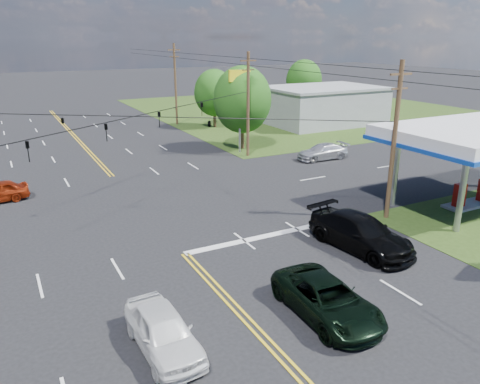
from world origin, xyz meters
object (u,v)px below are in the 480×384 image
pole_right_far (175,83)px  suv_black (360,233)px  pole_se (394,140)px  pickup_dkgreen (327,299)px  pickup_white (163,331)px  pole_ne (248,104)px  tree_far_r (304,80)px  tree_right_a (242,100)px  tree_right_b (214,93)px  retail_ne (323,106)px

pole_right_far → suv_black: pole_right_far is taller
pole_se → pickup_dkgreen: pole_se is taller
pickup_white → pole_ne: bearing=53.5°
tree_far_r → pickup_white: 58.65m
pole_right_far → tree_right_a: (1.00, -16.00, -0.30)m
pole_right_far → tree_far_r: 21.10m
tree_right_b → tree_far_r: tree_far_r is taller
tree_right_b → pickup_white: (-20.00, -38.94, -3.45)m
pole_ne → pole_right_far: 19.00m
pickup_dkgreen → suv_black: suv_black is taller
tree_far_r → pole_se: bearing=-118.3°
tree_right_a → pickup_dkgreen: bearing=-111.5°
pole_ne → pole_right_far: bearing=90.0°
pole_se → tree_right_b: bearing=83.9°
pole_ne → pole_right_far: (0.00, 19.00, 0.25)m
tree_right_b → pickup_white: size_ratio=1.57×
retail_ne → pole_se: 33.72m
pole_se → tree_far_r: bearing=61.7°
tree_far_r → suv_black: bearing=-121.5°
suv_black → tree_far_r: bearing=51.4°
pole_ne → tree_right_a: 3.16m
pole_se → suv_black: pole_se is taller
tree_right_b → suv_black: bearing=-102.6°
tree_far_r → pickup_dkgreen: 55.53m
retail_ne → pickup_white: (-33.50, -34.94, -1.43)m
pole_se → pole_ne: same height
retail_ne → tree_right_b: 14.22m
retail_ne → tree_right_a: bearing=-153.4°
pole_se → pole_right_far: 37.00m
tree_right_a → pickup_white: 32.38m
pole_right_far → suv_black: bearing=-96.5°
retail_ne → pole_se: size_ratio=1.47×
retail_ne → pickup_dkgreen: size_ratio=2.60×
tree_far_r → pickup_white: tree_far_r is taller
pickup_white → pole_se: bearing=17.8°
suv_black → pickup_dkgreen: bearing=-149.2°
suv_black → pole_right_far: bearing=76.4°
pickup_white → tree_right_b: bearing=60.9°
pole_right_far → tree_far_r: (21.00, 2.00, -0.62)m
suv_black → tree_right_b: bearing=70.2°
retail_ne → pickup_dkgreen: retail_ne is taller
tree_right_b → pickup_white: tree_right_b is taller
pole_ne → suv_black: (-4.50, -20.64, -4.02)m
pickup_dkgreen → suv_black: (5.50, 4.28, 0.15)m
tree_right_b → tree_right_a: bearing=-101.8°
tree_far_r → tree_right_a: bearing=-138.0°
tree_far_r → pickup_dkgreen: tree_far_r is taller
pole_se → tree_right_a: (1.00, 21.00, -0.05)m
pole_se → pole_right_far: size_ratio=0.95×
pole_se → pickup_dkgreen: (-10.00, -6.92, -4.17)m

